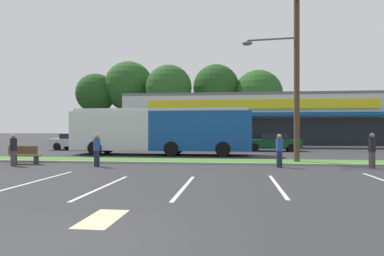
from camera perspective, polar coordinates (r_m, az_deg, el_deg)
ground_plane at (r=6.35m, az=-18.48°, el=-17.16°), size 240.00×240.00×0.00m
grass_median at (r=19.74m, az=-0.75°, el=-5.31°), size 56.00×2.20×0.12m
curb_lip at (r=18.54m, az=-1.25°, el=-5.65°), size 56.00×0.24×0.12m
parking_stripe_0 at (r=14.10m, az=-23.03°, el=-7.65°), size 0.12×4.80×0.01m
parking_stripe_1 at (r=11.85m, az=-13.99°, el=-9.11°), size 0.12×4.80×0.01m
parking_stripe_2 at (r=11.48m, az=-1.22°, el=-9.41°), size 0.12×4.80×0.01m
parking_stripe_3 at (r=12.07m, az=13.51°, el=-8.94°), size 0.12×4.80×0.01m
lot_arrow at (r=7.81m, az=-14.20°, el=-13.88°), size 0.70×1.60×0.01m
storefront_building at (r=42.11m, az=10.22°, el=1.14°), size 28.06×14.42×5.49m
tree_far_left at (r=55.55m, az=-15.18°, el=5.36°), size 5.93×5.93×10.10m
tree_left at (r=54.85m, az=-10.07°, el=6.61°), size 7.45×7.45×11.97m
tree_mid_left at (r=50.35m, az=-3.73°, el=6.42°), size 6.49×6.49×10.81m
tree_mid at (r=52.06m, az=3.88°, el=6.49°), size 6.71×6.71×11.17m
tree_mid_right at (r=51.96m, az=10.56°, el=5.29°), size 7.03×7.03×10.23m
utility_pole at (r=19.85m, az=15.99°, el=8.95°), size 3.07×2.40×9.27m
city_bus at (r=25.13m, az=-4.95°, el=-0.29°), size 12.61×2.76×3.25m
bus_stop_bench at (r=20.55m, az=-25.27°, el=-3.86°), size 1.60×0.45×0.95m
car_0 at (r=30.02m, az=12.79°, el=-2.22°), size 4.62×1.87×1.40m
car_1 at (r=30.95m, az=-6.97°, el=-2.07°), size 4.75×1.94×1.53m
car_3 at (r=32.56m, az=-17.90°, el=-2.04°), size 4.65×2.01×1.41m
pedestrian_near_bench at (r=17.51m, az=13.82°, el=-3.54°), size 0.32×0.32×1.60m
pedestrian_by_pole at (r=17.96m, az=-15.02°, el=-3.46°), size 0.32×0.32×1.60m
pedestrian_mid at (r=18.59m, az=26.89°, el=-3.25°), size 0.33×0.33×1.66m
pedestrian_far at (r=19.71m, az=-26.70°, el=-3.16°), size 0.32×0.32×1.59m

